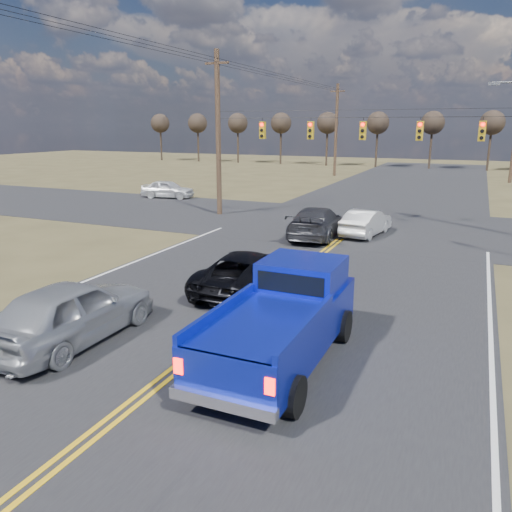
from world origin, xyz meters
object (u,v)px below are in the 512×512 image
at_px(silver_suv, 72,311).
at_px(cross_car_west, 168,189).
at_px(white_car_queue, 366,222).
at_px(black_suv, 250,271).
at_px(pickup_truck, 283,319).
at_px(dgrey_car_queue, 317,222).

distance_m(silver_suv, cross_car_west, 27.16).
bearing_deg(white_car_queue, silver_suv, 83.48).
bearing_deg(black_suv, silver_suv, 65.81).
distance_m(pickup_truck, dgrey_car_queue, 14.16).
height_order(pickup_truck, white_car_queue, pickup_truck).
xyz_separation_m(silver_suv, dgrey_car_queue, (2.10, 14.92, -0.08)).
distance_m(pickup_truck, cross_car_west, 29.24).
bearing_deg(silver_suv, dgrey_car_queue, -97.88).
distance_m(pickup_truck, white_car_queue, 15.28).
xyz_separation_m(silver_suv, white_car_queue, (4.32, 16.40, -0.18)).
xyz_separation_m(pickup_truck, silver_suv, (-5.49, -1.17, -0.23)).
bearing_deg(silver_suv, cross_car_west, -61.51).
bearing_deg(silver_suv, white_car_queue, -104.62).
bearing_deg(pickup_truck, black_suv, 123.26).
bearing_deg(white_car_queue, pickup_truck, 102.63).
bearing_deg(pickup_truck, dgrey_car_queue, 103.98).
height_order(black_suv, white_car_queue, black_suv).
distance_m(black_suv, cross_car_west, 23.93).
relative_size(silver_suv, dgrey_car_queue, 0.94).
relative_size(white_car_queue, cross_car_west, 1.00).
xyz_separation_m(pickup_truck, black_suv, (-2.92, 4.47, -0.37)).
xyz_separation_m(white_car_queue, cross_car_west, (-17.22, 7.50, 0.02)).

